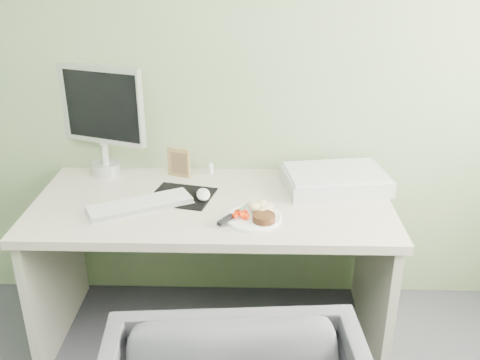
{
  "coord_description": "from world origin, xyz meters",
  "views": [
    {
      "loc": [
        0.18,
        -0.52,
        1.79
      ],
      "look_at": [
        0.13,
        1.5,
        0.89
      ],
      "focal_mm": 40.0,
      "sensor_mm": 36.0,
      "label": 1
    }
  ],
  "objects_px": {
    "monitor": "(102,114)",
    "plate": "(254,218)",
    "desk": "(213,236)",
    "scanner": "(335,180)"
  },
  "relations": [
    {
      "from": "scanner",
      "to": "desk",
      "type": "bearing_deg",
      "value": -172.86
    },
    {
      "from": "plate",
      "to": "scanner",
      "type": "height_order",
      "value": "scanner"
    },
    {
      "from": "plate",
      "to": "scanner",
      "type": "relative_size",
      "value": 0.51
    },
    {
      "from": "desk",
      "to": "plate",
      "type": "relative_size",
      "value": 6.73
    },
    {
      "from": "desk",
      "to": "scanner",
      "type": "relative_size",
      "value": 3.41
    },
    {
      "from": "scanner",
      "to": "monitor",
      "type": "height_order",
      "value": "monitor"
    },
    {
      "from": "monitor",
      "to": "plate",
      "type": "bearing_deg",
      "value": -13.56
    },
    {
      "from": "plate",
      "to": "desk",
      "type": "bearing_deg",
      "value": 137.73
    },
    {
      "from": "scanner",
      "to": "monitor",
      "type": "distance_m",
      "value": 1.16
    },
    {
      "from": "desk",
      "to": "monitor",
      "type": "distance_m",
      "value": 0.8
    }
  ]
}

